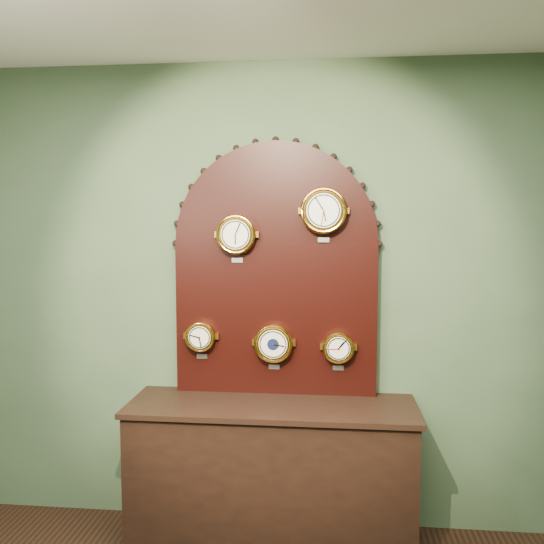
# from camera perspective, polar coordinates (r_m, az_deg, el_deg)

# --- Properties ---
(wall_back) EXTENTS (4.00, 0.00, 4.00)m
(wall_back) POSITION_cam_1_polar(r_m,az_deg,el_deg) (3.51, 0.43, -2.56)
(wall_back) COLOR #40573B
(wall_back) RESTS_ON ground
(shop_counter) EXTENTS (1.60, 0.50, 0.80)m
(shop_counter) POSITION_cam_1_polar(r_m,az_deg,el_deg) (3.53, -0.04, -19.47)
(shop_counter) COLOR black
(shop_counter) RESTS_ON ground_plane
(display_board) EXTENTS (1.26, 0.06, 1.53)m
(display_board) POSITION_cam_1_polar(r_m,az_deg,el_deg) (3.44, 0.35, 1.07)
(display_board) COLOR black
(display_board) RESTS_ON shop_counter
(roman_clock) EXTENTS (0.23, 0.08, 0.28)m
(roman_clock) POSITION_cam_1_polar(r_m,az_deg,el_deg) (3.39, -3.54, 3.70)
(roman_clock) COLOR gold
(roman_clock) RESTS_ON display_board
(arabic_clock) EXTENTS (0.27, 0.08, 0.31)m
(arabic_clock) POSITION_cam_1_polar(r_m,az_deg,el_deg) (3.34, 5.11, 6.02)
(arabic_clock) COLOR gold
(arabic_clock) RESTS_ON display_board
(hygrometer) EXTENTS (0.18, 0.08, 0.23)m
(hygrometer) POSITION_cam_1_polar(r_m,az_deg,el_deg) (3.50, -7.03, -6.32)
(hygrometer) COLOR gold
(hygrometer) RESTS_ON display_board
(barometer) EXTENTS (0.23, 0.08, 0.28)m
(barometer) POSITION_cam_1_polar(r_m,az_deg,el_deg) (3.44, 0.15, -7.02)
(barometer) COLOR gold
(barometer) RESTS_ON display_board
(tide_clock) EXTENTS (0.18, 0.08, 0.24)m
(tide_clock) POSITION_cam_1_polar(r_m,az_deg,el_deg) (3.43, 6.56, -7.39)
(tide_clock) COLOR gold
(tide_clock) RESTS_ON display_board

